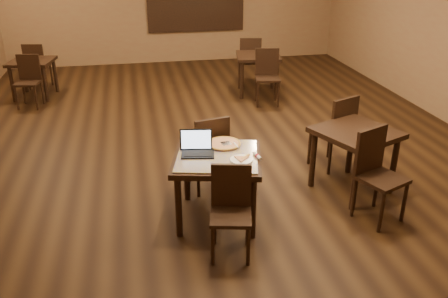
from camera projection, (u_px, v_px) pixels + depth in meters
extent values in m
plane|color=black|center=(211.00, 137.00, 7.42)|extent=(10.00, 10.00, 0.00)
cube|color=olive|center=(382.00, 243.00, 2.33)|extent=(8.00, 0.02, 3.00)
cylinder|color=black|center=(179.00, 206.00, 4.84)|extent=(0.07, 0.07, 0.71)
cylinder|color=black|center=(187.00, 172.00, 5.53)|extent=(0.07, 0.07, 0.71)
cylinder|color=black|center=(253.00, 208.00, 4.82)|extent=(0.07, 0.07, 0.71)
cylinder|color=black|center=(252.00, 173.00, 5.51)|extent=(0.07, 0.07, 0.71)
cube|color=black|center=(217.00, 159.00, 5.03)|extent=(1.11, 1.11, 0.06)
cube|color=#1C1798|center=(217.00, 156.00, 5.01)|extent=(1.01, 1.01, 0.02)
cylinder|color=black|center=(213.00, 246.00, 4.46)|extent=(0.04, 0.04, 0.42)
cylinder|color=black|center=(214.00, 226.00, 4.77)|extent=(0.04, 0.04, 0.42)
cylinder|color=black|center=(248.00, 247.00, 4.45)|extent=(0.04, 0.04, 0.42)
cylinder|color=black|center=(248.00, 227.00, 4.76)|extent=(0.04, 0.04, 0.42)
cube|color=black|center=(231.00, 216.00, 4.52)|extent=(0.47, 0.47, 0.04)
cube|color=black|center=(231.00, 185.00, 4.58)|extent=(0.39, 0.12, 0.45)
cylinder|color=black|center=(215.00, 162.00, 6.07)|extent=(0.04, 0.04, 0.45)
cylinder|color=black|center=(226.00, 174.00, 5.77)|extent=(0.04, 0.04, 0.45)
cylinder|color=black|center=(189.00, 167.00, 5.94)|extent=(0.04, 0.04, 0.45)
cylinder|color=black|center=(198.00, 180.00, 5.64)|extent=(0.04, 0.04, 0.45)
cube|color=black|center=(207.00, 153.00, 5.75)|extent=(0.50, 0.50, 0.04)
cube|color=black|center=(212.00, 139.00, 5.48)|extent=(0.42, 0.12, 0.48)
cube|color=black|center=(198.00, 154.00, 5.01)|extent=(0.38, 0.30, 0.02)
cube|color=black|center=(196.00, 140.00, 5.07)|extent=(0.35, 0.11, 0.23)
cube|color=silver|center=(196.00, 140.00, 5.07)|extent=(0.32, 0.09, 0.20)
cylinder|color=white|center=(241.00, 160.00, 4.88)|extent=(0.24, 0.24, 0.01)
cylinder|color=silver|center=(224.00, 145.00, 5.24)|extent=(0.35, 0.35, 0.01)
cylinder|color=beige|center=(224.00, 144.00, 5.24)|extent=(0.36, 0.36, 0.02)
torus|color=gold|center=(224.00, 143.00, 5.23)|extent=(0.37, 0.37, 0.02)
cube|color=silver|center=(226.00, 143.00, 5.22)|extent=(0.14, 0.27, 0.01)
cylinder|color=white|center=(257.00, 156.00, 4.95)|extent=(0.06, 0.16, 0.03)
cylinder|color=#AC1523|center=(257.00, 156.00, 4.95)|extent=(0.04, 0.04, 0.04)
cylinder|color=black|center=(242.00, 80.00, 9.02)|extent=(0.07, 0.07, 0.73)
cylinder|color=black|center=(240.00, 71.00, 9.62)|extent=(0.07, 0.07, 0.73)
cylinder|color=black|center=(277.00, 80.00, 9.03)|extent=(0.07, 0.07, 0.73)
cylinder|color=black|center=(273.00, 71.00, 9.63)|extent=(0.07, 0.07, 0.73)
cube|color=black|center=(258.00, 56.00, 9.17)|extent=(0.96, 0.96, 0.06)
cylinder|color=black|center=(258.00, 95.00, 8.60)|extent=(0.04, 0.04, 0.47)
cylinder|color=black|center=(256.00, 89.00, 8.94)|extent=(0.04, 0.04, 0.47)
cylinder|color=black|center=(278.00, 95.00, 8.61)|extent=(0.04, 0.04, 0.47)
cylinder|color=black|center=(276.00, 89.00, 8.95)|extent=(0.04, 0.04, 0.47)
cube|color=black|center=(267.00, 79.00, 8.67)|extent=(0.50, 0.50, 0.04)
cube|color=black|center=(267.00, 62.00, 8.74)|extent=(0.44, 0.12, 0.50)
cylinder|color=black|center=(257.00, 71.00, 10.15)|extent=(0.04, 0.04, 0.47)
cylinder|color=black|center=(259.00, 75.00, 9.81)|extent=(0.04, 0.04, 0.47)
cylinder|color=black|center=(240.00, 71.00, 10.15)|extent=(0.04, 0.04, 0.47)
cylinder|color=black|center=(241.00, 76.00, 9.81)|extent=(0.04, 0.04, 0.47)
cube|color=black|center=(250.00, 61.00, 9.88)|extent=(0.50, 0.50, 0.04)
cube|color=black|center=(251.00, 50.00, 9.59)|extent=(0.44, 0.12, 0.50)
cylinder|color=black|center=(12.00, 84.00, 8.85)|extent=(0.07, 0.07, 0.68)
cylinder|color=black|center=(24.00, 75.00, 9.42)|extent=(0.07, 0.07, 0.68)
cylinder|color=black|center=(45.00, 84.00, 8.86)|extent=(0.07, 0.07, 0.68)
cylinder|color=black|center=(55.00, 75.00, 9.42)|extent=(0.07, 0.07, 0.68)
cube|color=black|center=(31.00, 62.00, 8.99)|extent=(0.90, 0.90, 0.06)
cylinder|color=black|center=(17.00, 99.00, 8.47)|extent=(0.04, 0.04, 0.43)
cylinder|color=black|center=(24.00, 93.00, 8.79)|extent=(0.04, 0.04, 0.43)
cylinder|color=black|center=(36.00, 99.00, 8.48)|extent=(0.04, 0.04, 0.43)
cylinder|color=black|center=(43.00, 93.00, 8.79)|extent=(0.04, 0.04, 0.43)
cube|color=black|center=(28.00, 83.00, 8.53)|extent=(0.47, 0.47, 0.04)
cube|color=black|center=(29.00, 67.00, 8.60)|extent=(0.40, 0.11, 0.46)
cylinder|color=black|center=(51.00, 75.00, 9.91)|extent=(0.04, 0.04, 0.43)
cylinder|color=black|center=(46.00, 80.00, 9.59)|extent=(0.04, 0.04, 0.43)
cylinder|color=black|center=(35.00, 75.00, 9.91)|extent=(0.04, 0.04, 0.43)
cylinder|color=black|center=(29.00, 80.00, 9.59)|extent=(0.04, 0.04, 0.43)
cube|color=black|center=(38.00, 66.00, 9.65)|extent=(0.47, 0.47, 0.04)
cube|color=black|center=(33.00, 56.00, 9.38)|extent=(0.40, 0.11, 0.46)
cylinder|color=black|center=(355.00, 180.00, 5.32)|extent=(0.07, 0.07, 0.75)
cylinder|color=black|center=(313.00, 159.00, 5.83)|extent=(0.07, 0.07, 0.75)
cylinder|color=black|center=(394.00, 165.00, 5.66)|extent=(0.07, 0.07, 0.75)
cylinder|color=black|center=(351.00, 146.00, 6.17)|extent=(0.07, 0.07, 0.75)
cube|color=black|center=(356.00, 133.00, 5.59)|extent=(1.10, 1.10, 0.06)
cylinder|color=black|center=(381.00, 213.00, 4.95)|extent=(0.04, 0.04, 0.47)
cylinder|color=black|center=(354.00, 198.00, 5.24)|extent=(0.04, 0.04, 0.47)
cylinder|color=black|center=(404.00, 202.00, 5.15)|extent=(0.04, 0.04, 0.47)
cylinder|color=black|center=(376.00, 188.00, 5.43)|extent=(0.04, 0.04, 0.47)
cube|color=black|center=(382.00, 179.00, 5.08)|extent=(0.58, 0.58, 0.04)
cube|color=black|center=(370.00, 150.00, 5.12)|extent=(0.42, 0.21, 0.50)
cylinder|color=black|center=(329.00, 142.00, 6.65)|extent=(0.04, 0.04, 0.47)
cylinder|color=black|center=(350.00, 151.00, 6.37)|extent=(0.04, 0.04, 0.47)
cylinder|color=black|center=(310.00, 148.00, 6.46)|extent=(0.04, 0.04, 0.47)
cylinder|color=black|center=(330.00, 158.00, 6.17)|extent=(0.04, 0.04, 0.47)
cube|color=black|center=(331.00, 132.00, 6.31)|extent=(0.58, 0.58, 0.04)
cube|color=black|center=(345.00, 117.00, 6.04)|extent=(0.42, 0.21, 0.50)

